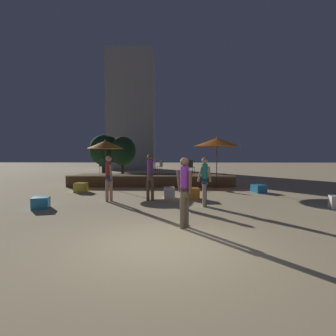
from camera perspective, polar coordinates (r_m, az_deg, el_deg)
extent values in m
plane|color=#D1B784|center=(5.73, -1.52, -16.25)|extent=(120.00, 120.00, 0.00)
cube|color=brown|center=(16.65, -3.47, -2.58)|extent=(9.85, 2.98, 0.61)
cube|color=#CCB793|center=(15.18, -3.92, -1.80)|extent=(9.85, 0.12, 0.08)
cylinder|color=brown|center=(15.06, 10.56, 0.15)|extent=(0.05, 0.05, 2.36)
cone|color=orange|center=(15.07, 10.60, 5.53)|extent=(2.68, 2.68, 0.47)
sphere|color=orange|center=(15.08, 10.61, 6.58)|extent=(0.08, 0.08, 0.08)
cylinder|color=brown|center=(15.25, -13.39, -0.08)|extent=(0.05, 0.05, 2.23)
cone|color=orange|center=(15.25, -13.45, 4.96)|extent=(2.04, 2.04, 0.45)
sphere|color=orange|center=(15.26, -13.46, 5.95)|extent=(0.08, 0.08, 0.08)
cube|color=orange|center=(11.25, 5.28, -5.55)|extent=(0.60, 0.60, 0.47)
cube|color=yellow|center=(14.07, -18.45, -4.01)|extent=(0.61, 0.61, 0.46)
cube|color=#2D9EDB|center=(10.31, -25.95, -6.81)|extent=(0.67, 0.67, 0.39)
cube|color=#2D9EDB|center=(13.94, 19.15, -4.24)|extent=(0.74, 0.74, 0.39)
cube|color=white|center=(11.46, 0.25, -5.37)|extent=(0.50, 0.50, 0.47)
cylinder|color=tan|center=(10.84, -13.14, -4.91)|extent=(0.13, 0.13, 0.85)
cylinder|color=tan|center=(10.92, -12.29, -4.85)|extent=(0.13, 0.13, 0.85)
cylinder|color=#2D4C7F|center=(10.82, -12.74, -2.23)|extent=(0.22, 0.22, 0.24)
cylinder|color=#B22D33|center=(10.80, -12.76, -0.41)|extent=(0.22, 0.22, 0.65)
cylinder|color=tan|center=(10.64, -12.35, -0.81)|extent=(0.18, 0.20, 0.58)
cylinder|color=tan|center=(10.97, -13.16, -0.71)|extent=(0.14, 0.14, 0.58)
sphere|color=tan|center=(10.78, -12.79, 1.93)|extent=(0.23, 0.23, 0.23)
cylinder|color=#2D4C7F|center=(9.76, 8.05, -5.79)|extent=(0.13, 0.13, 0.83)
cylinder|color=tan|center=(9.59, 7.89, -5.95)|extent=(0.13, 0.13, 0.83)
cylinder|color=#2D4C7F|center=(9.61, 7.99, -2.96)|extent=(0.21, 0.21, 0.24)
cylinder|color=teal|center=(9.58, 8.00, -0.96)|extent=(0.21, 0.21, 0.63)
cylinder|color=tan|center=(9.62, 6.97, -1.35)|extent=(0.24, 0.14, 0.56)
cylinder|color=tan|center=(9.56, 9.03, -1.39)|extent=(0.15, 0.11, 0.57)
sphere|color=tan|center=(9.56, 8.02, 1.61)|extent=(0.23, 0.23, 0.23)
cylinder|color=brown|center=(10.82, -3.41, -4.77)|extent=(0.13, 0.13, 0.88)
cylinder|color=brown|center=(10.83, -4.39, -4.76)|extent=(0.13, 0.13, 0.88)
cylinder|color=#72664C|center=(10.77, -3.91, -2.02)|extent=(0.23, 0.23, 0.24)
cylinder|color=purple|center=(10.74, -3.92, -0.11)|extent=(0.23, 0.23, 0.68)
cylinder|color=brown|center=(10.93, -3.86, -0.41)|extent=(0.08, 0.14, 0.61)
cylinder|color=brown|center=(10.56, -3.97, -0.52)|extent=(0.09, 0.21, 0.60)
sphere|color=brown|center=(10.73, -3.93, 2.33)|extent=(0.24, 0.24, 0.24)
cylinder|color=#72664C|center=(6.76, 3.15, -9.57)|extent=(0.13, 0.13, 0.84)
cylinder|color=#72664C|center=(6.90, 4.01, -9.31)|extent=(0.13, 0.13, 0.84)
cylinder|color=#72664C|center=(6.74, 3.60, -5.28)|extent=(0.22, 0.22, 0.24)
cylinder|color=purple|center=(6.70, 3.61, -2.38)|extent=(0.22, 0.22, 0.64)
cylinder|color=brown|center=(6.61, 4.87, -3.05)|extent=(0.12, 0.12, 0.57)
cylinder|color=brown|center=(6.81, 2.38, -2.87)|extent=(0.19, 0.17, 0.58)
sphere|color=brown|center=(6.68, 3.62, 1.35)|extent=(0.23, 0.23, 0.23)
cylinder|color=#1E4C47|center=(17.82, -13.33, -0.33)|extent=(0.02, 0.02, 0.45)
cylinder|color=#1E4C47|center=(17.96, -14.19, -0.32)|extent=(0.02, 0.02, 0.45)
cylinder|color=#1E4C47|center=(17.56, -13.78, -0.38)|extent=(0.02, 0.02, 0.45)
cylinder|color=#1E4C47|center=(17.69, -14.64, -0.37)|extent=(0.02, 0.02, 0.45)
cylinder|color=#1E4C47|center=(17.75, -13.99, 0.37)|extent=(0.40, 0.40, 0.02)
cube|color=#1E4C47|center=(17.59, -14.26, 1.08)|extent=(0.36, 0.11, 0.45)
cylinder|color=#47474C|center=(16.58, -2.73, -0.49)|extent=(0.02, 0.02, 0.45)
cylinder|color=#47474C|center=(16.31, -2.27, -0.55)|extent=(0.02, 0.02, 0.45)
cylinder|color=#47474C|center=(16.71, -1.80, -0.46)|extent=(0.02, 0.02, 0.45)
cylinder|color=#47474C|center=(16.44, -1.33, -0.52)|extent=(0.02, 0.02, 0.45)
cylinder|color=#47474C|center=(16.50, -2.04, 0.28)|extent=(0.40, 0.40, 0.02)
cube|color=#47474C|center=(16.56, -1.51, 1.07)|extent=(0.20, 0.33, 0.45)
cylinder|color=#2D3338|center=(15.86, 5.76, -0.65)|extent=(0.02, 0.02, 0.45)
cylinder|color=#2D3338|center=(15.98, 4.76, -0.62)|extent=(0.02, 0.02, 0.45)
cylinder|color=#2D3338|center=(15.59, 5.36, -0.71)|extent=(0.02, 0.02, 0.45)
cylinder|color=#2D3338|center=(15.70, 4.34, -0.68)|extent=(0.02, 0.02, 0.45)
cylinder|color=#2D3338|center=(15.77, 5.06, 0.15)|extent=(0.40, 0.40, 0.02)
cube|color=#2D3338|center=(15.60, 4.83, 0.95)|extent=(0.34, 0.18, 0.45)
cylinder|color=#33B2D8|center=(7.18, 3.50, -12.14)|extent=(0.23, 0.23, 0.03)
cylinder|color=#3D2B1C|center=(23.53, -12.90, -0.14)|extent=(0.28, 0.28, 1.36)
ellipsoid|color=black|center=(23.51, -12.95, 3.90)|extent=(2.18, 2.18, 2.40)
cylinder|color=#3D2B1C|center=(23.07, -9.84, -0.35)|extent=(0.28, 0.28, 1.21)
ellipsoid|color=#19381E|center=(23.04, -9.88, 3.70)|extent=(2.27, 2.27, 2.50)
cylinder|color=#3D2B1C|center=(23.81, -13.83, -0.28)|extent=(0.28, 0.28, 1.23)
ellipsoid|color=#19381E|center=(23.78, -13.88, 3.83)|extent=(2.42, 2.42, 2.66)
cube|color=gray|center=(35.01, -7.90, 12.03)|extent=(5.85, 4.39, 14.96)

